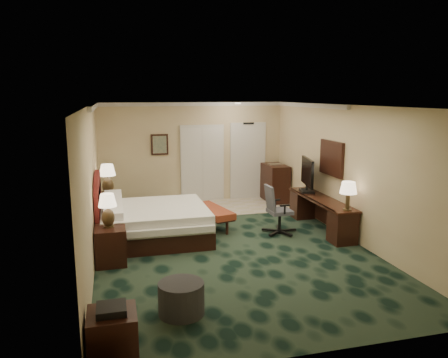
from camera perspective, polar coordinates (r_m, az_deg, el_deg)
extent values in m
cube|color=black|center=(8.63, 0.60, -8.66)|extent=(5.00, 7.50, 0.00)
cube|color=white|center=(8.13, 0.64, 9.56)|extent=(5.00, 7.50, 0.00)
cube|color=beige|center=(11.89, -4.07, 3.46)|extent=(5.00, 0.00, 2.70)
cube|color=beige|center=(4.86, 12.24, -7.87)|extent=(5.00, 0.00, 2.70)
cube|color=beige|center=(8.01, -16.93, -0.66)|extent=(0.00, 7.50, 2.70)
cube|color=beige|center=(9.23, 15.78, 0.89)|extent=(0.00, 7.50, 2.70)
cube|color=#C2B694|center=(11.53, 1.19, -3.56)|extent=(3.20, 1.70, 0.01)
cube|color=silver|center=(12.27, 3.11, 2.29)|extent=(1.02, 0.06, 2.18)
cube|color=silver|center=(11.94, -2.84, 2.05)|extent=(1.20, 0.06, 2.10)
cube|color=#4C615A|center=(11.70, -8.41, 4.47)|extent=(0.45, 0.06, 0.55)
cube|color=white|center=(9.70, 13.87, 2.65)|extent=(0.05, 0.95, 0.75)
cube|color=white|center=(9.03, -9.03, -5.68)|extent=(2.10, 1.95, 0.67)
cube|color=black|center=(7.90, -14.58, -8.41)|extent=(0.52, 0.59, 0.65)
cube|color=black|center=(10.59, -14.63, -3.51)|extent=(0.51, 0.58, 0.63)
cube|color=maroon|center=(9.69, -1.47, -5.06)|extent=(0.76, 1.39, 0.45)
cylinder|color=#29292B|center=(6.08, -5.60, -15.25)|extent=(0.68, 0.68, 0.44)
cube|color=black|center=(5.24, -14.32, -19.33)|extent=(0.53, 0.53, 0.57)
cube|color=black|center=(9.78, 12.50, -4.44)|extent=(0.52, 2.39, 0.69)
cube|color=black|center=(10.17, 10.82, 0.49)|extent=(0.30, 1.00, 0.79)
cube|color=black|center=(12.09, 6.69, -0.52)|extent=(0.53, 0.96, 1.01)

